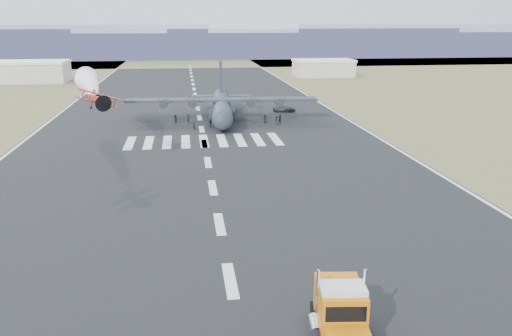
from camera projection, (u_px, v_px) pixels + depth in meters
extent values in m
plane|color=black|center=(230.00, 280.00, 41.68)|extent=(500.00, 500.00, 0.00)
cube|color=brown|center=(189.00, 61.00, 261.49)|extent=(500.00, 80.00, 0.00)
cube|color=#8B92B1|center=(61.00, 41.00, 279.60)|extent=(150.00, 50.00, 17.00)
cube|color=#8B92B1|center=(188.00, 44.00, 288.44)|extent=(150.00, 50.00, 13.00)
cube|color=#8B92B1|center=(307.00, 42.00, 296.49)|extent=(150.00, 50.00, 15.00)
cube|color=#8B92B1|center=(420.00, 39.00, 304.54)|extent=(150.00, 50.00, 17.00)
cube|color=#B2AC9E|center=(28.00, 73.00, 172.81)|extent=(24.00, 14.00, 6.00)
cube|color=white|center=(27.00, 62.00, 171.94)|extent=(24.50, 14.50, 0.80)
cube|color=#B2AC9E|center=(323.00, 69.00, 190.23)|extent=(20.00, 12.00, 5.20)
cube|color=white|center=(324.00, 61.00, 189.46)|extent=(20.50, 12.50, 0.80)
cube|color=black|center=(338.00, 326.00, 34.33)|extent=(2.06, 7.58, 0.28)
cube|color=orange|center=(343.00, 311.00, 32.57)|extent=(2.96, 2.28, 2.42)
cube|color=black|center=(346.00, 314.00, 31.57)|extent=(2.42, 0.41, 0.99)
cube|color=silver|center=(343.00, 290.00, 32.56)|extent=(2.94, 2.07, 0.55)
cube|color=orange|center=(337.00, 300.00, 34.57)|extent=(2.99, 2.50, 2.86)
cylinder|color=black|center=(316.00, 319.00, 35.16)|extent=(0.58, 1.25, 1.21)
cylinder|color=black|center=(355.00, 319.00, 35.20)|extent=(0.58, 1.25, 1.21)
cylinder|color=black|center=(314.00, 310.00, 36.22)|extent=(0.58, 1.25, 1.21)
cylinder|color=black|center=(352.00, 310.00, 36.27)|extent=(0.58, 1.25, 1.21)
cylinder|color=#AA0B0D|center=(97.00, 100.00, 72.23)|extent=(1.92, 5.00, 0.89)
sphere|color=black|center=(97.00, 97.00, 72.32)|extent=(0.69, 0.69, 0.69)
cylinder|color=black|center=(99.00, 102.00, 70.09)|extent=(1.09, 0.79, 0.99)
cylinder|color=black|center=(99.00, 102.00, 69.77)|extent=(2.12, 0.49, 2.17)
cube|color=#AA0B0D|center=(98.00, 103.00, 71.96)|extent=(5.71, 2.17, 2.01)
cube|color=#AA0B0D|center=(97.00, 94.00, 71.38)|extent=(5.89, 2.21, 2.08)
cube|color=#AA0B0D|center=(96.00, 94.00, 74.15)|extent=(0.29, 0.89, 0.99)
cube|color=#AA0B0D|center=(96.00, 97.00, 74.29)|extent=(2.07, 1.10, 0.08)
cylinder|color=black|center=(92.00, 110.00, 71.57)|extent=(0.21, 0.45, 0.43)
cylinder|color=black|center=(105.00, 109.00, 72.09)|extent=(0.21, 0.45, 0.43)
sphere|color=white|center=(96.00, 97.00, 74.46)|extent=(0.69, 0.69, 0.69)
sphere|color=white|center=(95.00, 95.00, 76.60)|extent=(0.98, 0.98, 0.98)
sphere|color=white|center=(94.00, 93.00, 78.74)|extent=(1.26, 1.26, 1.26)
sphere|color=white|center=(93.00, 90.00, 80.87)|extent=(1.55, 1.55, 1.55)
sphere|color=white|center=(91.00, 88.00, 83.01)|extent=(1.84, 1.84, 1.84)
sphere|color=white|center=(90.00, 86.00, 85.14)|extent=(2.12, 2.12, 2.12)
sphere|color=white|center=(90.00, 85.00, 87.28)|extent=(2.41, 2.41, 2.41)
sphere|color=white|center=(89.00, 83.00, 89.42)|extent=(2.70, 2.70, 2.70)
sphere|color=white|center=(88.00, 81.00, 91.55)|extent=(2.98, 2.98, 2.98)
sphere|color=white|center=(87.00, 80.00, 93.69)|extent=(3.27, 3.27, 3.27)
sphere|color=white|center=(86.00, 78.00, 95.83)|extent=(3.56, 3.56, 3.56)
sphere|color=white|center=(85.00, 77.00, 97.96)|extent=(3.84, 3.84, 3.84)
cylinder|color=#212931|center=(222.00, 108.00, 107.52)|extent=(5.32, 26.31, 3.73)
sphere|color=#212931|center=(223.00, 120.00, 94.96)|extent=(3.73, 3.73, 3.73)
cone|color=#212931|center=(221.00, 99.00, 120.09)|extent=(4.07, 5.82, 3.73)
cube|color=#212931|center=(222.00, 100.00, 106.15)|extent=(37.50, 6.19, 0.47)
cylinder|color=#212931|center=(164.00, 103.00, 105.05)|extent=(1.89, 3.64, 1.68)
cylinder|color=#3F3F44|center=(163.00, 104.00, 103.26)|extent=(3.17, 0.24, 3.17)
cylinder|color=#212931|center=(193.00, 103.00, 105.44)|extent=(1.89, 3.64, 1.68)
cylinder|color=#3F3F44|center=(193.00, 104.00, 103.64)|extent=(3.17, 0.24, 3.17)
cylinder|color=#212931|center=(250.00, 102.00, 106.22)|extent=(1.89, 3.64, 1.68)
cylinder|color=#3F3F44|center=(251.00, 103.00, 104.42)|extent=(3.17, 0.24, 3.17)
cylinder|color=#212931|center=(279.00, 102.00, 106.60)|extent=(1.89, 3.64, 1.68)
cylinder|color=#3F3F44|center=(280.00, 103.00, 104.81)|extent=(3.17, 0.24, 3.17)
cube|color=#212931|center=(221.00, 78.00, 117.05)|extent=(0.82, 4.23, 7.47)
cube|color=#212931|center=(221.00, 96.00, 118.54)|extent=(13.21, 3.59, 0.33)
cube|color=#212931|center=(212.00, 114.00, 108.65)|extent=(1.46, 5.66, 1.49)
cylinder|color=black|center=(212.00, 117.00, 108.78)|extent=(0.53, 1.05, 1.03)
cube|color=#212931|center=(232.00, 114.00, 108.93)|extent=(1.46, 5.66, 1.49)
cylinder|color=black|center=(232.00, 116.00, 109.07)|extent=(0.53, 1.05, 1.03)
cylinder|color=black|center=(223.00, 128.00, 98.18)|extent=(0.42, 0.86, 0.84)
imported|color=black|center=(284.00, 109.00, 117.57)|extent=(5.29, 3.34, 1.36)
imported|color=black|center=(188.00, 119.00, 104.43)|extent=(0.79, 0.84, 1.81)
imported|color=black|center=(280.00, 119.00, 104.12)|extent=(0.93, 0.70, 1.72)
imported|color=black|center=(277.00, 120.00, 102.88)|extent=(0.79, 1.25, 1.79)
imported|color=black|center=(210.00, 123.00, 100.33)|extent=(1.01, 1.06, 1.65)
imported|color=black|center=(265.00, 118.00, 105.22)|extent=(0.92, 0.86, 1.61)
imported|color=black|center=(227.00, 120.00, 103.83)|extent=(1.10, 1.62, 1.68)
imported|color=black|center=(194.00, 126.00, 98.03)|extent=(0.64, 0.70, 1.60)
imported|color=black|center=(176.00, 119.00, 104.40)|extent=(0.90, 0.93, 1.65)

